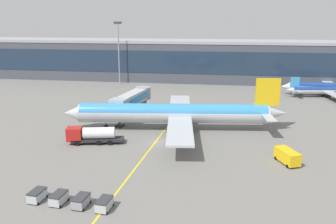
% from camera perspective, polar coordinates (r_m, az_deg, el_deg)
% --- Properties ---
extents(ground_plane, '(700.00, 700.00, 0.00)m').
position_cam_1_polar(ground_plane, '(68.50, -1.47, -4.97)').
color(ground_plane, slate).
extents(apron_lead_in_line, '(5.84, 79.83, 0.01)m').
position_cam_1_polar(apron_lead_in_line, '(70.46, -1.66, -4.39)').
color(apron_lead_in_line, yellow).
rests_on(apron_lead_in_line, ground_plane).
extents(terminal_building, '(175.09, 18.02, 15.50)m').
position_cam_1_polar(terminal_building, '(137.70, 0.70, 8.50)').
color(terminal_building, '#424751').
rests_on(terminal_building, ground_plane).
extents(main_airliner, '(48.17, 38.52, 11.44)m').
position_cam_1_polar(main_airliner, '(74.98, 1.05, -0.21)').
color(main_airliner, '#B2B7BC').
rests_on(main_airliner, ground_plane).
extents(jet_bridge, '(6.25, 17.80, 6.41)m').
position_cam_1_polar(jet_bridge, '(84.57, -5.74, 2.17)').
color(jet_bridge, '#B2B7BC').
rests_on(jet_bridge, ground_plane).
extents(fuel_tanker, '(11.08, 4.74, 3.25)m').
position_cam_1_polar(fuel_tanker, '(68.96, -12.41, -3.66)').
color(fuel_tanker, '#232326').
rests_on(fuel_tanker, ground_plane).
extents(crew_van, '(3.91, 5.42, 2.30)m').
position_cam_1_polar(crew_van, '(61.70, 18.98, -6.83)').
color(crew_van, yellow).
rests_on(crew_van, ground_plane).
extents(baggage_cart_0, '(1.82, 2.77, 1.48)m').
position_cam_1_polar(baggage_cart_0, '(50.53, -20.63, -12.64)').
color(baggage_cart_0, '#B2B7BC').
rests_on(baggage_cart_0, ground_plane).
extents(baggage_cart_1, '(1.82, 2.77, 1.48)m').
position_cam_1_polar(baggage_cart_1, '(48.91, -17.43, -13.30)').
color(baggage_cart_1, '#B2B7BC').
rests_on(baggage_cart_1, ground_plane).
extents(baggage_cart_2, '(1.82, 2.77, 1.48)m').
position_cam_1_polar(baggage_cart_2, '(47.45, -14.02, -13.96)').
color(baggage_cart_2, gray).
rests_on(baggage_cart_2, ground_plane).
extents(baggage_cart_3, '(1.82, 2.77, 1.48)m').
position_cam_1_polar(baggage_cart_3, '(46.17, -10.37, -14.61)').
color(baggage_cart_3, '#B2B7BC').
rests_on(baggage_cart_3, ground_plane).
extents(commuter_jet_far, '(26.74, 21.47, 6.29)m').
position_cam_1_polar(commuter_jet_far, '(117.82, 24.88, 3.22)').
color(commuter_jet_far, '#B2B7BC').
rests_on(commuter_jet_far, ground_plane).
extents(commuter_jet_near, '(32.97, 26.11, 8.27)m').
position_cam_1_polar(commuter_jet_near, '(120.66, 25.75, 3.63)').
color(commuter_jet_near, silver).
rests_on(commuter_jet_near, ground_plane).
extents(apron_light_mast_0, '(2.80, 0.50, 22.42)m').
position_cam_1_polar(apron_light_mast_0, '(129.41, -8.09, 10.34)').
color(apron_light_mast_0, gray).
rests_on(apron_light_mast_0, ground_plane).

